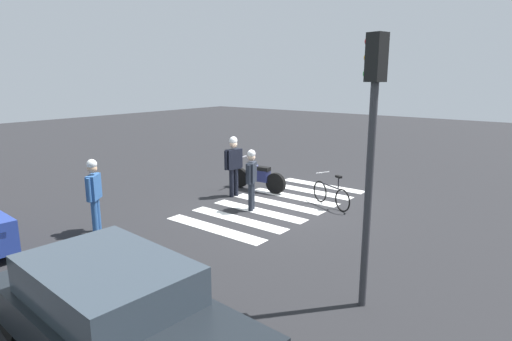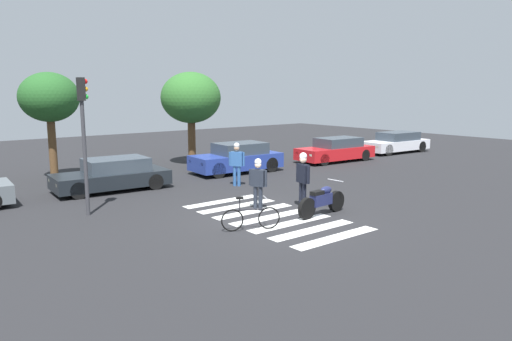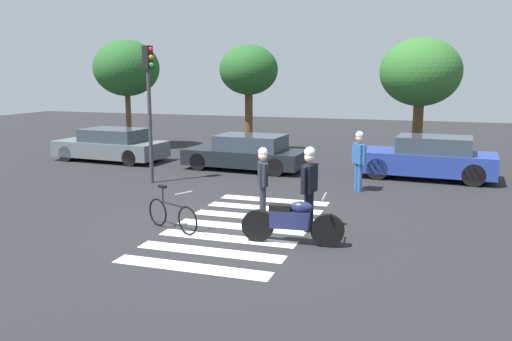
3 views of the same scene
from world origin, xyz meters
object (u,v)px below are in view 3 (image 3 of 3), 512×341
Objects in this scene: car_grey_coupe at (111,145)px; traffic_light_pole at (149,92)px; car_blue_hatchback at (428,158)px; officer_on_foot at (263,178)px; officer_by_motorcycle at (309,182)px; police_motorcycle at (292,222)px; car_black_suv at (247,153)px; pedestrian_bystander at (359,156)px; leaning_bicycle at (172,214)px.

traffic_light_pole is (3.71, -3.39, 2.26)m from car_grey_coupe.
traffic_light_pole is at bearing -157.54° from car_blue_hatchback.
officer_by_motorcycle is (1.31, -0.75, 0.13)m from officer_on_foot.
police_motorcycle is 8.63m from car_black_suv.
pedestrian_bystander is 3.31m from car_blue_hatchback.
car_blue_hatchback is (6.28, 0.27, 0.08)m from car_black_suv.
officer_on_foot is at bearing 150.12° from officer_by_motorcycle.
traffic_light_pole is at bearing -123.33° from car_black_suv.
traffic_light_pole is (-6.43, -0.83, 1.84)m from pedestrian_bystander.
car_grey_coupe is at bearing 178.14° from car_black_suv.
car_grey_coupe is 1.06× the size of traffic_light_pole.
car_grey_coupe is at bearing 130.34° from leaning_bicycle.
officer_by_motorcycle is 7.14m from traffic_light_pole.
car_grey_coupe is (-9.48, 8.00, 0.15)m from police_motorcycle.
officer_on_foot is at bearing 123.73° from police_motorcycle.
car_blue_hatchback is (3.79, 6.31, -0.30)m from officer_on_foot.
officer_by_motorcycle is 7.50m from car_blue_hatchback.
officer_by_motorcycle reaches higher than pedestrian_bystander.
traffic_light_pole is (-3.00, 4.51, 2.52)m from leaning_bicycle.
police_motorcycle is at bearing -56.27° from officer_on_foot.
officer_by_motorcycle is at bearing -31.33° from traffic_light_pole.
pedestrian_bystander is at bearing 63.56° from officer_on_foot.
car_grey_coupe is (-10.13, 2.57, -0.42)m from pedestrian_bystander.
officer_by_motorcycle reaches higher than police_motorcycle.
pedestrian_bystander is 6.73m from traffic_light_pole.
car_grey_coupe is (-8.31, 6.24, -0.36)m from officer_on_foot.
traffic_light_pole reaches higher than officer_by_motorcycle.
pedestrian_bystander is at bearing 83.32° from officer_by_motorcycle.
officer_by_motorcycle is (2.91, 0.91, 0.75)m from leaning_bicycle.
car_grey_coupe is at bearing 165.79° from pedestrian_bystander.
leaning_bicycle is 0.83× the size of officer_by_motorcycle.
car_blue_hatchback is at bearing 55.95° from leaning_bicycle.
car_grey_coupe is (-6.71, 7.90, 0.26)m from leaning_bicycle.
pedestrian_bystander is at bearing -14.21° from car_grey_coupe.
leaning_bicycle is 0.34× the size of car_grey_coupe.
car_black_suv is 1.01× the size of car_blue_hatchback.
car_grey_coupe is at bearing 139.85° from police_motorcycle.
traffic_light_pole is at bearing 141.43° from police_motorcycle.
car_black_suv is at bearing 96.62° from leaning_bicycle.
pedestrian_bystander reaches higher than car_blue_hatchback.
car_black_suv is (-4.32, 2.38, -0.43)m from pedestrian_bystander.
officer_by_motorcycle is 0.42× the size of car_blue_hatchback.
police_motorcycle is at bearing -107.90° from car_blue_hatchback.
car_blue_hatchback is at bearing 22.46° from traffic_light_pole.
car_black_suv is at bearing 112.42° from officer_on_foot.
officer_on_foot is (-1.18, 1.76, 0.52)m from police_motorcycle.
leaning_bicycle is at bearing -122.73° from pedestrian_bystander.
police_motorcycle is 12.41m from car_grey_coupe.
leaning_bicycle is at bearing -56.34° from traffic_light_pole.
leaning_bicycle is 2.39m from officer_on_foot.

